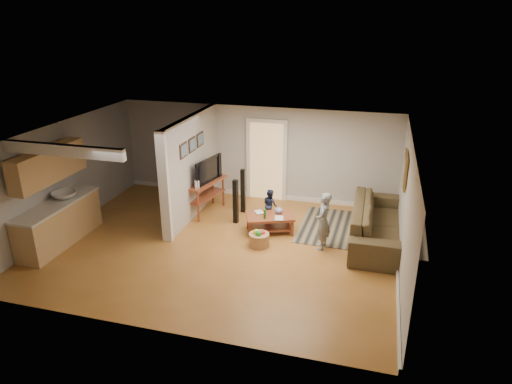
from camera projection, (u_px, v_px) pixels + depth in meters
The scene contains 11 objects.
ground at pixel (220, 245), 10.00m from camera, with size 7.50×7.50×0.00m, color brown.
room_shell at pixel (180, 172), 10.11m from camera, with size 7.54×6.02×2.52m.
area_rug at pixel (361, 231), 10.65m from camera, with size 2.88×2.10×0.01m, color black.
sofa at pixel (377, 240), 10.23m from camera, with size 2.90×1.13×0.85m, color #483D24.
coffee_table at pixel (270, 219), 10.49m from camera, with size 1.23×0.98×0.64m.
tv_console at pixel (205, 184), 11.38m from camera, with size 0.78×1.41×1.15m.
speaker_left at pixel (236, 202), 10.88m from camera, with size 0.11×0.11×1.10m, color black.
speaker_right at pixel (243, 191), 11.48m from camera, with size 0.11×0.11×1.14m, color black.
toy_basket at pixel (259, 239), 9.91m from camera, with size 0.44×0.44×0.40m.
child at pixel (322, 248), 9.88m from camera, with size 0.47×0.31×1.28m, color gray.
toddler at pixel (270, 220), 11.24m from camera, with size 0.39×0.30×0.79m, color #202744.
Camera 1 is at (3.11, -8.36, 4.74)m, focal length 32.00 mm.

